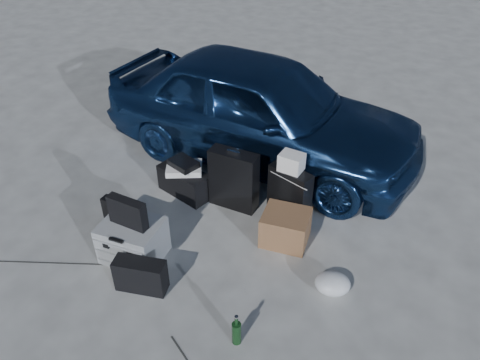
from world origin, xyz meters
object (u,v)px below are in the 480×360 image
pelican_case (133,240)px  cardboard_box (286,227)px  duffel_bag (184,182)px  green_bottle (236,330)px  suitcase_left (234,180)px  suitcase_right (289,192)px  car (260,109)px  briefcase (124,216)px

pelican_case → cardboard_box: 1.48m
pelican_case → duffel_bag: bearing=89.8°
duffel_bag → pelican_case: bearing=-69.9°
duffel_bag → cardboard_box: bearing=5.1°
duffel_bag → cardboard_box: 1.33m
green_bottle → suitcase_left: bearing=111.8°
suitcase_right → car: bearing=147.3°
car → suitcase_right: size_ratio=6.86×
suitcase_right → cardboard_box: size_ratio=1.26×
briefcase → suitcase_left: 1.20m
briefcase → green_bottle: size_ratio=1.53×
briefcase → pelican_case: bearing=-39.6°
car → briefcase: bearing=164.4°
suitcase_right → duffel_bag: bearing=-153.3°
suitcase_left → suitcase_right: suitcase_left is taller
suitcase_right → green_bottle: bearing=-64.6°
car → cardboard_box: (0.75, -1.42, -0.49)m
briefcase → cardboard_box: 1.64m
suitcase_left → cardboard_box: 0.79m
suitcase_left → green_bottle: (0.65, -1.64, -0.19)m
briefcase → suitcase_left: suitcase_left is taller
duffel_bag → briefcase: bearing=-90.3°
car → pelican_case: (-0.54, -2.14, -0.46)m
car → pelican_case: size_ratio=7.06×
car → briefcase: 2.08m
suitcase_right → green_bottle: suitcase_right is taller
suitcase_left → green_bottle: bearing=-62.5°
car → suitcase_left: car is taller
suitcase_left → cardboard_box: size_ratio=1.51×
car → cardboard_box: size_ratio=8.62×
duffel_bag → green_bottle: size_ratio=2.08×
briefcase → suitcase_right: (1.50, 0.84, 0.10)m
duffel_bag → cardboard_box: (1.28, -0.36, 0.01)m
pelican_case → briefcase: 0.41m
cardboard_box → green_bottle: bearing=-91.5°
briefcase → suitcase_right: size_ratio=0.81×
car → pelican_case: car is taller
suitcase_left → green_bottle: 1.77m
pelican_case → duffel_bag: size_ratio=0.88×
pelican_case → briefcase: bearing=134.8°
briefcase → cardboard_box: (1.58, 0.42, -0.01)m
pelican_case → suitcase_left: 1.24m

